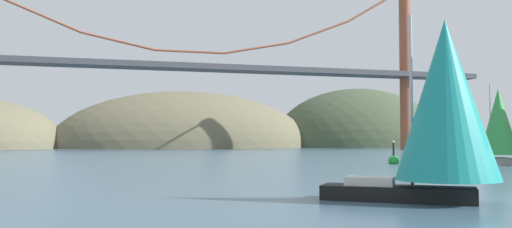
% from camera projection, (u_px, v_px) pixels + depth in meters
% --- Properties ---
extents(headland_center, '(75.63, 44.00, 32.56)m').
position_uv_depth(headland_center, '(186.00, 148.00, 152.62)').
color(headland_center, '#6B664C').
rests_on(headland_center, ground_plane).
extents(headland_right, '(56.40, 44.00, 36.95)m').
position_uv_depth(headland_right, '(359.00, 147.00, 167.58)').
color(headland_right, '#425138').
rests_on(headland_right, ground_plane).
extents(suspension_bridge, '(140.90, 6.00, 39.47)m').
position_uv_depth(suspension_bridge, '(190.00, 64.00, 113.69)').
color(suspension_bridge, brown).
rests_on(suspension_bridge, ground_plane).
extents(sailboat_teal_sail, '(7.55, 6.55, 7.78)m').
position_uv_depth(sailboat_teal_sail, '(443.00, 105.00, 21.56)').
color(sailboat_teal_sail, black).
rests_on(sailboat_teal_sail, ground_plane).
extents(sailboat_green_sail, '(4.04, 7.09, 8.24)m').
position_uv_depth(sailboat_green_sail, '(498.00, 125.00, 52.78)').
color(sailboat_green_sail, '#B7B2A8').
rests_on(sailboat_green_sail, ground_plane).
extents(channel_buoy, '(1.10, 1.10, 2.64)m').
position_uv_depth(channel_buoy, '(394.00, 160.00, 54.29)').
color(channel_buoy, green).
rests_on(channel_buoy, ground_plane).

